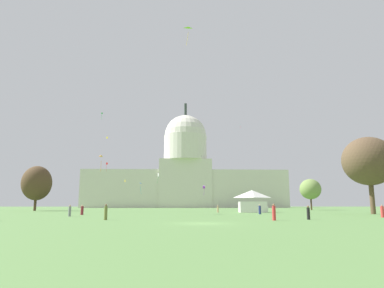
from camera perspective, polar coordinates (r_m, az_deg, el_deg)
The scene contains 26 objects.
ground_plane at distance 31.07m, azimuth 1.87°, elevation -12.89°, with size 800.00×800.00×0.00m, color #567F42.
capitol_building at distance 228.16m, azimuth -1.11°, elevation -4.80°, with size 131.14×28.10×69.54m.
event_tent at distance 78.84m, azimuth 9.86°, elevation -9.25°, with size 6.28×4.64×4.85m.
tree_west_far at distance 109.69m, azimuth -24.12°, elevation -5.88°, with size 9.14×9.07×12.75m.
tree_east_mid at distance 71.56m, azimuth 27.02°, elevation -2.53°, with size 12.27×11.28×14.02m.
tree_east_far at distance 121.56m, azimuth 18.85°, elevation -7.03°, with size 9.80×9.80×10.12m.
person_grey_back_right at distance 52.96m, azimuth -19.43°, elevation -10.34°, with size 0.52×0.52×1.63m.
person_navy_mid_left at distance 63.38m, azimuth 11.07°, elevation -10.54°, with size 0.57×0.57×1.72m.
person_red_lawn_far_left at distance 37.96m, azimuth 13.30°, elevation -10.91°, with size 0.45×0.45×1.72m.
person_white_aisle_center at distance 87.62m, azimuth 12.27°, elevation -10.36°, with size 0.59×0.59×1.53m.
person_black_near_tree_east at distance 41.11m, azimuth 18.55°, elevation -10.70°, with size 0.35×0.35×1.53m.
person_red_edge_west at distance 52.06m, azimuth 28.77°, elevation -9.71°, with size 0.53×0.53×1.64m.
person_olive_front_right at distance 39.25m, azimuth -13.96°, elevation -10.87°, with size 0.47×0.47×1.69m.
person_tan_mid_center at distance 77.97m, azimuth 4.24°, elevation -10.61°, with size 0.54×0.54×1.59m.
person_maroon_back_center at distance 60.89m, azimuth -17.58°, elevation -10.34°, with size 0.56×0.56×1.63m.
kite_yellow_mid at distance 158.28m, azimuth -13.76°, elevation 1.01°, with size 0.71×0.42×0.95m.
kite_orange_low at distance 92.62m, azimuth -14.44°, elevation -2.47°, with size 1.51×1.70×3.52m.
kite_violet_low at distance 129.84m, azimuth 1.97°, elevation -7.10°, with size 0.92×0.99×3.63m.
kite_green_high at distance 171.77m, azimuth -14.55°, elevation 4.86°, with size 0.76×0.78×3.60m.
kite_black_mid at distance 207.24m, azimuth 1.53°, elevation -2.12°, with size 0.41×0.72×3.73m.
kite_turquoise_high at distance 213.77m, azimuth 7.91°, elevation 3.06°, with size 0.37×0.64×2.58m.
kite_lime_high at distance 88.21m, azimuth -0.64°, elevation 18.37°, with size 1.84×0.89×4.40m.
kite_gold_low at distance 166.37m, azimuth -10.94°, elevation -5.97°, with size 0.63×0.49×1.13m.
kite_red_mid at distance 170.22m, azimuth -13.81°, elevation -3.30°, with size 1.02×0.50×4.39m.
kite_blue_low at distance 138.09m, azimuth -8.26°, elevation -6.73°, with size 1.32×1.36×3.87m.
kite_white_low at distance 155.58m, azimuth -5.57°, elevation -5.21°, with size 0.58×0.79×4.52m.
Camera 1 is at (-2.21, -30.95, 1.56)m, focal length 32.51 mm.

